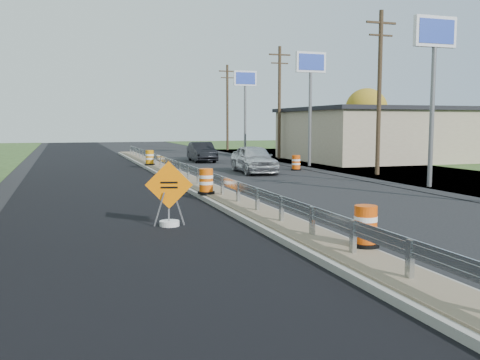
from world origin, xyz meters
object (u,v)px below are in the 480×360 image
object	(u,v)px
barrel_median_mid	(206,182)
barrel_median_far	(150,158)
caution_sign	(169,210)
car_silver	(254,159)
barrel_shoulder_near	(296,163)
barrel_median_near	(365,227)
car_dark_mid	(202,152)

from	to	relation	value
barrel_median_mid	barrel_median_far	xyz separation A→B (m)	(0.13, 15.41, -0.00)
caution_sign	car_silver	bearing A→B (deg)	77.72
caution_sign	barrel_shoulder_near	distance (m)	19.65
barrel_median_near	car_silver	xyz separation A→B (m)	(4.56, 20.13, 0.17)
barrel_median_far	car_silver	xyz separation A→B (m)	(5.53, -5.28, 0.15)
car_dark_mid	barrel_median_far	bearing A→B (deg)	-131.20
car_dark_mid	car_silver	bearing A→B (deg)	-84.04
car_dark_mid	barrel_median_mid	bearing A→B (deg)	-101.26
barrel_median_far	barrel_median_mid	bearing A→B (deg)	-90.49
barrel_median_far	barrel_median_near	bearing A→B (deg)	-87.82
barrel_median_mid	car_dark_mid	xyz separation A→B (m)	(5.03, 20.54, 0.06)
barrel_median_far	barrel_shoulder_near	xyz separation A→B (m)	(8.72, -4.42, -0.24)
barrel_shoulder_near	barrel_median_near	bearing A→B (deg)	-110.27
barrel_shoulder_near	barrel_median_mid	bearing A→B (deg)	-128.86
caution_sign	car_dark_mid	xyz separation A→B (m)	(7.48, 25.62, 0.28)
barrel_median_far	car_silver	world-z (taller)	car_silver
barrel_median_mid	car_dark_mid	size ratio (longest dim) A/B	0.21
barrel_median_near	barrel_median_far	size ratio (longest dim) A/B	0.95
barrel_median_far	car_dark_mid	distance (m)	7.09
barrel_median_near	car_silver	size ratio (longest dim) A/B	0.19
barrel_median_mid	car_silver	xyz separation A→B (m)	(5.66, 10.13, 0.14)
barrel_median_far	car_silver	distance (m)	7.65
caution_sign	barrel_median_far	bearing A→B (deg)	98.60
caution_sign	barrel_median_near	distance (m)	6.07
barrel_median_mid	barrel_shoulder_near	bearing A→B (deg)	51.14
caution_sign	barrel_median_far	xyz separation A→B (m)	(2.58, 20.50, 0.21)
barrel_median_mid	barrel_median_far	bearing A→B (deg)	89.51
caution_sign	barrel_shoulder_near	xyz separation A→B (m)	(11.30, 16.07, -0.02)
barrel_median_near	barrel_median_far	xyz separation A→B (m)	(-0.97, 25.42, 0.02)
barrel_median_near	barrel_shoulder_near	xyz separation A→B (m)	(7.75, 20.99, -0.22)
barrel_median_near	barrel_shoulder_near	bearing A→B (deg)	69.73
barrel_median_mid	car_silver	world-z (taller)	car_silver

